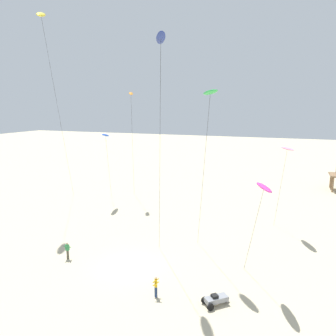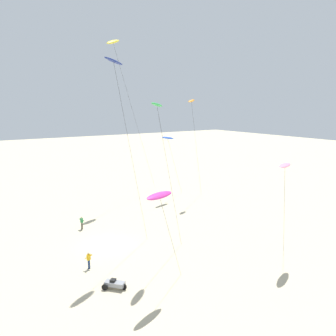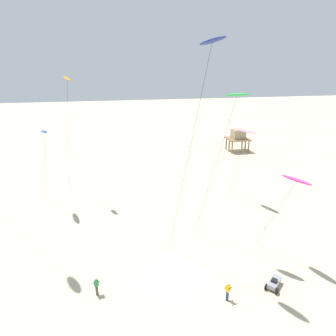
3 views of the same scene
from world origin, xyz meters
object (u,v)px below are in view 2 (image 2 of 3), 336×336
kite_flyer_nearest (82,222)px  kite_flyer_middle (89,260)px  kite_yellow (113,43)px  beach_buggy (114,284)px  kite_orange (192,103)px  kite_green (157,107)px  kite_navy (114,64)px  kite_blue (168,138)px  kite_pink (285,166)px  kite_magenta (160,196)px

kite_flyer_nearest → kite_flyer_middle: size_ratio=1.00×
kite_yellow → beach_buggy: 35.40m
kite_orange → kite_green: 21.65m
kite_orange → kite_yellow: size_ratio=0.65×
kite_navy → kite_yellow: kite_yellow is taller
kite_yellow → kite_flyer_nearest: bearing=-44.9°
kite_blue → kite_flyer_middle: (15.83, -19.16, -9.23)m
kite_pink → kite_orange: kite_orange is taller
kite_blue → beach_buggy: (20.27, -18.51, -9.69)m
kite_yellow → kite_flyer_middle: 32.50m
kite_orange → kite_blue: bearing=-139.2°
kite_green → beach_buggy: (2.13, -5.65, -14.74)m
kite_magenta → kite_orange: bearing=137.9°
kite_magenta → kite_orange: kite_orange is taller
kite_green → kite_flyer_nearest: (-12.47, -3.66, -14.27)m
kite_green → kite_flyer_nearest: size_ratio=9.37×
kite_navy → kite_flyer_middle: size_ratio=11.78×
kite_pink → kite_blue: kite_blue is taller
kite_pink → kite_blue: size_ratio=0.93×
kite_pink → kite_flyer_nearest: 25.00m
kite_green → kite_pink: bearing=58.7°
kite_pink → kite_navy: bearing=-126.4°
kite_blue → kite_navy: 23.23m
kite_pink → kite_yellow: size_ratio=0.39×
kite_blue → kite_flyer_nearest: bearing=-71.0°
kite_navy → kite_orange: (-11.92, 18.02, -3.28)m
beach_buggy → kite_flyer_nearest: bearing=172.2°
kite_pink → kite_green: size_ratio=0.63×
kite_blue → kite_orange: kite_orange is taller
kite_navy → beach_buggy: kite_navy is taller
kite_navy → kite_yellow: (-18.13, 7.94, 5.45)m
kite_green → kite_flyer_middle: (-2.31, -6.30, -14.27)m
kite_flyer_nearest → kite_flyer_middle: same height
kite_blue → kite_navy: kite_navy is taller
kite_green → kite_yellow: bearing=166.1°
kite_magenta → kite_flyer_middle: kite_magenta is taller
kite_pink → kite_flyer_middle: bearing=-117.3°
kite_yellow → beach_buggy: size_ratio=13.13×
kite_yellow → kite_flyer_middle: size_ratio=15.22×
kite_flyer_middle → kite_pink: bearing=62.7°
kite_yellow → kite_navy: bearing=-23.6°
kite_pink → kite_flyer_middle: (-8.61, -16.66, -8.75)m
kite_magenta → beach_buggy: size_ratio=4.49×
kite_pink → kite_green: bearing=-121.3°
kite_pink → beach_buggy: kite_pink is taller
kite_magenta → kite_yellow: size_ratio=0.34×
kite_navy → beach_buggy: (5.44, -3.00, -18.59)m
kite_pink → kite_green: kite_green is taller
kite_magenta → kite_navy: 13.43m
kite_flyer_nearest → beach_buggy: 14.74m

